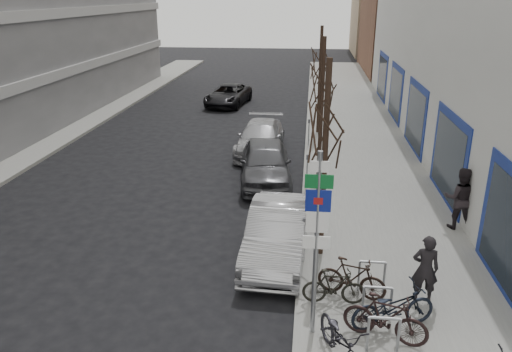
% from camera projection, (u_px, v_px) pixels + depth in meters
% --- Properties ---
extents(ground, '(120.00, 120.00, 0.00)m').
position_uv_depth(ground, '(203.00, 329.00, 11.01)').
color(ground, black).
rests_on(ground, ground).
extents(sidewalk_east, '(5.00, 70.00, 0.15)m').
position_uv_depth(sidewalk_east, '(366.00, 178.00, 19.85)').
color(sidewalk_east, slate).
rests_on(sidewalk_east, ground).
extents(sidewalk_west, '(3.00, 70.00, 0.15)m').
position_uv_depth(sidewalk_west, '(0.00, 164.00, 21.45)').
color(sidewalk_west, slate).
rests_on(sidewalk_west, ground).
extents(brick_building_far, '(12.00, 14.00, 8.00)m').
position_uv_depth(brick_building_far, '(432.00, 28.00, 45.61)').
color(brick_building_far, brown).
rests_on(brick_building_far, ground).
extents(tan_building_far, '(13.00, 12.00, 9.00)m').
position_uv_depth(tan_building_far, '(409.00, 15.00, 59.38)').
color(tan_building_far, '#937A5B').
rests_on(tan_building_far, ground).
extents(highway_sign_pole, '(0.55, 0.10, 4.20)m').
position_uv_depth(highway_sign_pole, '(317.00, 235.00, 9.90)').
color(highway_sign_pole, gray).
rests_on(highway_sign_pole, ground).
extents(bike_rack, '(0.66, 2.26, 0.83)m').
position_uv_depth(bike_rack, '(377.00, 299.00, 10.95)').
color(bike_rack, gray).
rests_on(bike_rack, sidewalk_east).
extents(tree_near, '(1.80, 1.80, 5.50)m').
position_uv_depth(tree_near, '(327.00, 114.00, 12.59)').
color(tree_near, black).
rests_on(tree_near, ground).
extents(tree_mid, '(1.80, 1.80, 5.50)m').
position_uv_depth(tree_mid, '(323.00, 75.00, 18.66)').
color(tree_mid, black).
rests_on(tree_mid, ground).
extents(tree_far, '(1.80, 1.80, 5.50)m').
position_uv_depth(tree_far, '(321.00, 55.00, 24.72)').
color(tree_far, black).
rests_on(tree_far, ground).
extents(meter_front, '(0.10, 0.08, 1.27)m').
position_uv_depth(meter_front, '(304.00, 235.00, 13.27)').
color(meter_front, gray).
rests_on(meter_front, sidewalk_east).
extents(meter_mid, '(0.10, 0.08, 1.27)m').
position_uv_depth(meter_mid, '(307.00, 168.00, 18.40)').
color(meter_mid, gray).
rests_on(meter_mid, sidewalk_east).
extents(meter_back, '(0.10, 0.08, 1.27)m').
position_uv_depth(meter_back, '(309.00, 130.00, 23.53)').
color(meter_back, gray).
rests_on(meter_back, sidewalk_east).
extents(bike_near_left, '(1.20, 1.95, 1.14)m').
position_uv_depth(bike_near_left, '(340.00, 337.00, 9.64)').
color(bike_near_left, black).
rests_on(bike_near_left, sidewalk_east).
extents(bike_near_right, '(1.86, 1.05, 1.08)m').
position_uv_depth(bike_near_right, '(386.00, 318.00, 10.26)').
color(bike_near_right, black).
rests_on(bike_near_right, sidewalk_east).
extents(bike_mid_curb, '(2.00, 1.18, 1.17)m').
position_uv_depth(bike_mid_curb, '(393.00, 304.00, 10.66)').
color(bike_mid_curb, black).
rests_on(bike_mid_curb, sidewalk_east).
extents(bike_mid_inner, '(1.50, 0.49, 0.90)m').
position_uv_depth(bike_mid_inner, '(334.00, 286.00, 11.52)').
color(bike_mid_inner, black).
rests_on(bike_mid_inner, sidewalk_east).
extents(bike_far_inner, '(1.74, 0.94, 1.01)m').
position_uv_depth(bike_far_inner, '(352.00, 277.00, 11.78)').
color(bike_far_inner, black).
rests_on(bike_far_inner, sidewalk_east).
extents(parked_car_front, '(1.74, 4.56, 1.48)m').
position_uv_depth(parked_car_front, '(277.00, 233.00, 13.80)').
color(parked_car_front, '#ACACB1').
rests_on(parked_car_front, ground).
extents(parked_car_mid, '(2.43, 4.92, 1.61)m').
position_uv_depth(parked_car_mid, '(265.00, 162.00, 19.33)').
color(parked_car_mid, '#45464A').
rests_on(parked_car_mid, ground).
extents(parked_car_back, '(2.11, 4.93, 1.42)m').
position_uv_depth(parked_car_back, '(260.00, 138.00, 22.97)').
color(parked_car_back, '#99999D').
rests_on(parked_car_back, ground).
extents(lane_car, '(2.85, 5.09, 1.34)m').
position_uv_depth(lane_car, '(228.00, 95.00, 32.85)').
color(lane_car, black).
rests_on(lane_car, ground).
extents(pedestrian_near, '(0.65, 0.45, 1.68)m').
position_uv_depth(pedestrian_near, '(425.00, 269.00, 11.51)').
color(pedestrian_near, black).
rests_on(pedestrian_near, sidewalk_east).
extents(pedestrian_far, '(0.80, 0.61, 1.97)m').
position_uv_depth(pedestrian_far, '(460.00, 198.00, 15.12)').
color(pedestrian_far, black).
rests_on(pedestrian_far, sidewalk_east).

